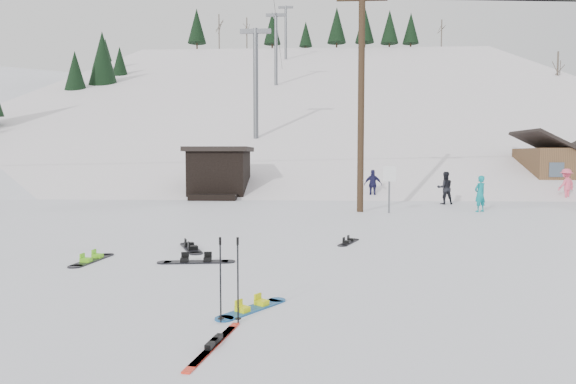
{
  "coord_description": "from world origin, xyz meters",
  "views": [
    {
      "loc": [
        0.1,
        -6.74,
        2.24
      ],
      "look_at": [
        -0.49,
        5.27,
        1.4
      ],
      "focal_mm": 32.0,
      "sensor_mm": 36.0,
      "label": 1
    }
  ],
  "objects_px": {
    "cabin": "(568,169)",
    "hero_snowboard": "(252,308)",
    "hero_skis": "(214,344)",
    "utility_pole": "(361,95)"
  },
  "relations": [
    {
      "from": "cabin",
      "to": "hero_snowboard",
      "type": "bearing_deg",
      "value": -123.98
    },
    {
      "from": "hero_skis",
      "to": "utility_pole",
      "type": "bearing_deg",
      "value": 88.66
    },
    {
      "from": "hero_snowboard",
      "to": "hero_skis",
      "type": "relative_size",
      "value": 0.75
    },
    {
      "from": "cabin",
      "to": "hero_snowboard",
      "type": "height_order",
      "value": "cabin"
    },
    {
      "from": "hero_snowboard",
      "to": "hero_skis",
      "type": "bearing_deg",
      "value": -155.71
    },
    {
      "from": "hero_skis",
      "to": "cabin",
      "type": "bearing_deg",
      "value": 67.44
    },
    {
      "from": "utility_pole",
      "to": "cabin",
      "type": "distance_m",
      "value": 16.71
    },
    {
      "from": "cabin",
      "to": "utility_pole",
      "type": "bearing_deg",
      "value": -142.44
    },
    {
      "from": "utility_pole",
      "to": "hero_snowboard",
      "type": "height_order",
      "value": "utility_pole"
    },
    {
      "from": "hero_snowboard",
      "to": "hero_skis",
      "type": "height_order",
      "value": "hero_snowboard"
    }
  ]
}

